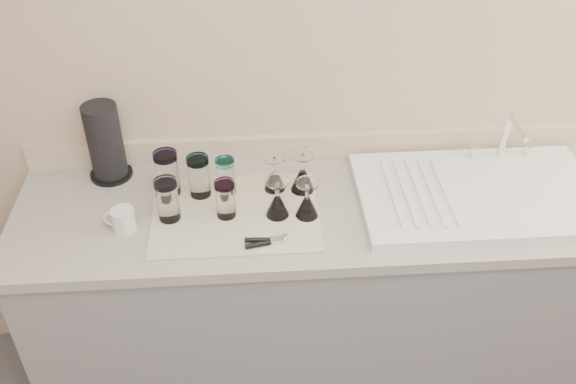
{
  "coord_description": "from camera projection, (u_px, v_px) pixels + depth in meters",
  "views": [
    {
      "loc": [
        -0.22,
        -0.49,
        2.25
      ],
      "look_at": [
        -0.11,
        1.15,
        1.0
      ],
      "focal_mm": 40.0,
      "sensor_mm": 36.0,
      "label": 1
    }
  ],
  "objects": [
    {
      "name": "counter_unit",
      "position": [
        315.0,
        297.0,
        2.45
      ],
      "size": [
        2.06,
        0.62,
        0.9
      ],
      "color": "slate",
      "rests_on": "ground"
    },
    {
      "name": "sink_unit",
      "position": [
        479.0,
        193.0,
        2.19
      ],
      "size": [
        0.82,
        0.5,
        0.22
      ],
      "color": "white",
      "rests_on": "counter_unit"
    },
    {
      "name": "dish_towel",
      "position": [
        235.0,
        213.0,
        2.13
      ],
      "size": [
        0.55,
        0.42,
        0.01
      ],
      "primitive_type": "cube",
      "color": "silver",
      "rests_on": "counter_unit"
    },
    {
      "name": "tumbler_teal",
      "position": [
        167.0,
        173.0,
        2.17
      ],
      "size": [
        0.08,
        0.08,
        0.16
      ],
      "color": "white",
      "rests_on": "dish_towel"
    },
    {
      "name": "tumbler_cyan",
      "position": [
        199.0,
        176.0,
        2.16
      ],
      "size": [
        0.08,
        0.08,
        0.15
      ],
      "color": "white",
      "rests_on": "dish_towel"
    },
    {
      "name": "tumbler_purple",
      "position": [
        226.0,
        176.0,
        2.18
      ],
      "size": [
        0.07,
        0.07,
        0.13
      ],
      "color": "white",
      "rests_on": "dish_towel"
    },
    {
      "name": "tumbler_magenta",
      "position": [
        167.0,
        199.0,
        2.06
      ],
      "size": [
        0.08,
        0.08,
        0.15
      ],
      "color": "white",
      "rests_on": "dish_towel"
    },
    {
      "name": "tumbler_lavender",
      "position": [
        225.0,
        199.0,
        2.08
      ],
      "size": [
        0.07,
        0.07,
        0.13
      ],
      "color": "white",
      "rests_on": "dish_towel"
    },
    {
      "name": "goblet_back_left",
      "position": [
        275.0,
        178.0,
        2.21
      ],
      "size": [
        0.07,
        0.07,
        0.13
      ],
      "color": "white",
      "rests_on": "dish_towel"
    },
    {
      "name": "goblet_back_right",
      "position": [
        303.0,
        177.0,
        2.2
      ],
      "size": [
        0.08,
        0.08,
        0.15
      ],
      "color": "white",
      "rests_on": "dish_towel"
    },
    {
      "name": "goblet_front_left",
      "position": [
        277.0,
        203.0,
        2.09
      ],
      "size": [
        0.08,
        0.08,
        0.14
      ],
      "color": "white",
      "rests_on": "dish_towel"
    },
    {
      "name": "goblet_front_right",
      "position": [
        307.0,
        204.0,
        2.09
      ],
      "size": [
        0.08,
        0.08,
        0.14
      ],
      "color": "white",
      "rests_on": "dish_towel"
    },
    {
      "name": "can_opener",
      "position": [
        266.0,
        241.0,
        2.0
      ],
      "size": [
        0.13,
        0.05,
        0.02
      ],
      "color": "silver",
      "rests_on": "dish_towel"
    },
    {
      "name": "white_mug",
      "position": [
        123.0,
        220.0,
        2.05
      ],
      "size": [
        0.11,
        0.09,
        0.08
      ],
      "color": "silver",
      "rests_on": "counter_unit"
    },
    {
      "name": "paper_towel_roll",
      "position": [
        105.0,
        143.0,
        2.23
      ],
      "size": [
        0.15,
        0.15,
        0.28
      ],
      "color": "black",
      "rests_on": "counter_unit"
    }
  ]
}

